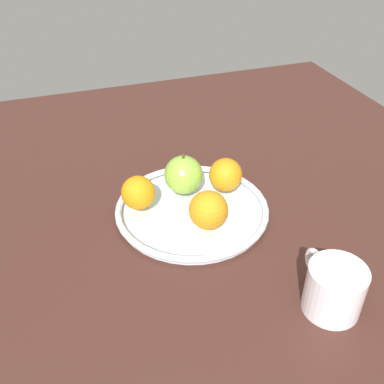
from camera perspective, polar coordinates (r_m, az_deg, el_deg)
ground_plane at (r=84.34cm, az=-0.00°, el=-3.75°), size 126.50×126.50×4.00cm
fruit_bowl at (r=82.51cm, az=-0.00°, el=-2.19°), size 28.04×28.04×1.80cm
apple at (r=83.75cm, az=-0.78°, el=2.25°), size 7.26×7.26×8.06cm
orange_back_right at (r=75.54cm, az=2.09°, el=-2.28°), size 6.67×6.67×6.67cm
orange_front_left at (r=80.50cm, az=-6.81°, el=-0.08°), size 6.10×6.10×6.10cm
orange_front_right at (r=84.71cm, az=4.28°, el=2.19°), size 6.31×6.31×6.31cm
ambient_mug at (r=67.49cm, az=17.47°, el=-11.56°), size 11.62×8.25×7.59cm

